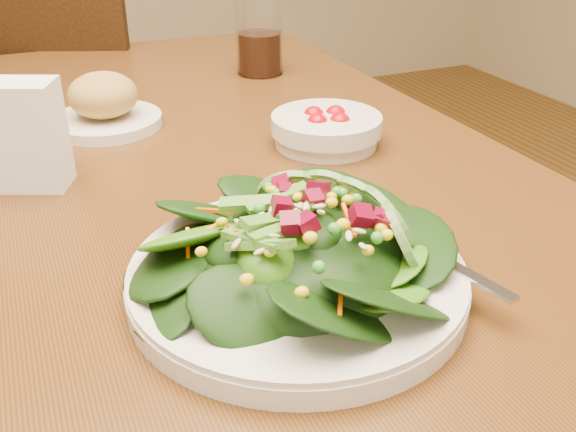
# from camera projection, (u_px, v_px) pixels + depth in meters

# --- Properties ---
(dining_table) EXTENTS (0.90, 1.40, 0.75)m
(dining_table) POSITION_uv_depth(u_px,v_px,m) (172.00, 238.00, 0.86)
(dining_table) COLOR #542D13
(dining_table) RESTS_ON ground_plane
(chair_far) EXTENTS (0.59, 0.59, 0.98)m
(chair_far) POSITION_uv_depth(u_px,v_px,m) (64.00, 129.00, 1.59)
(chair_far) COLOR black
(chair_far) RESTS_ON ground_plane
(salad_plate) EXTENTS (0.31, 0.30, 0.09)m
(salad_plate) POSITION_uv_depth(u_px,v_px,m) (308.00, 256.00, 0.57)
(salad_plate) COLOR silver
(salad_plate) RESTS_ON dining_table
(bread_plate) EXTENTS (0.16, 0.16, 0.08)m
(bread_plate) POSITION_uv_depth(u_px,v_px,m) (104.00, 105.00, 0.93)
(bread_plate) COLOR silver
(bread_plate) RESTS_ON dining_table
(tomato_bowl) EXTENTS (0.15, 0.15, 0.05)m
(tomato_bowl) POSITION_uv_depth(u_px,v_px,m) (326.00, 129.00, 0.88)
(tomato_bowl) COLOR silver
(tomato_bowl) RESTS_ON dining_table
(drinking_glass) EXTENTS (0.09, 0.09, 0.15)m
(drinking_glass) POSITION_uv_depth(u_px,v_px,m) (259.00, 39.00, 1.17)
(drinking_glass) COLOR silver
(drinking_glass) RESTS_ON dining_table
(napkin_holder) EXTENTS (0.11, 0.09, 0.13)m
(napkin_holder) POSITION_uv_depth(u_px,v_px,m) (19.00, 132.00, 0.74)
(napkin_holder) COLOR white
(napkin_holder) RESTS_ON dining_table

